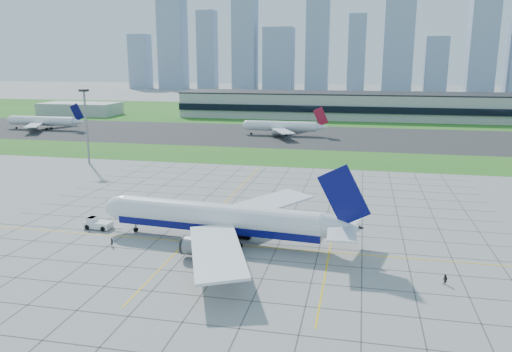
{
  "coord_description": "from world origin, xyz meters",
  "views": [
    {
      "loc": [
        22.69,
        -90.56,
        34.9
      ],
      "look_at": [
        -2.28,
        27.67,
        7.0
      ],
      "focal_mm": 35.0,
      "sensor_mm": 36.0,
      "label": 1
    }
  ],
  "objects_px": {
    "airliner": "(220,219)",
    "crew_near": "(112,242)",
    "pushback_tug": "(97,224)",
    "light_mast": "(86,117)",
    "distant_jet_0": "(44,121)",
    "distant_jet_1": "(283,126)",
    "crew_far": "(445,280)"
  },
  "relations": [
    {
      "from": "distant_jet_0",
      "to": "airliner",
      "type": "bearing_deg",
      "value": -46.1
    },
    {
      "from": "light_mast",
      "to": "distant_jet_0",
      "type": "bearing_deg",
      "value": 132.57
    },
    {
      "from": "airliner",
      "to": "pushback_tug",
      "type": "relative_size",
      "value": 6.39
    },
    {
      "from": "pushback_tug",
      "to": "light_mast",
      "type": "bearing_deg",
      "value": 126.58
    },
    {
      "from": "crew_near",
      "to": "distant_jet_1",
      "type": "relative_size",
      "value": 0.04
    },
    {
      "from": "pushback_tug",
      "to": "crew_near",
      "type": "distance_m",
      "value": 12.22
    },
    {
      "from": "crew_near",
      "to": "distant_jet_0",
      "type": "relative_size",
      "value": 0.04
    },
    {
      "from": "distant_jet_0",
      "to": "crew_near",
      "type": "bearing_deg",
      "value": -51.9
    },
    {
      "from": "airliner",
      "to": "distant_jet_1",
      "type": "xyz_separation_m",
      "value": [
        -10.44,
        145.73,
        -0.2
      ]
    },
    {
      "from": "crew_near",
      "to": "crew_far",
      "type": "height_order",
      "value": "crew_far"
    },
    {
      "from": "airliner",
      "to": "crew_near",
      "type": "bearing_deg",
      "value": -155.44
    },
    {
      "from": "airliner",
      "to": "crew_far",
      "type": "bearing_deg",
      "value": -10.58
    },
    {
      "from": "light_mast",
      "to": "crew_near",
      "type": "distance_m",
      "value": 87.6
    },
    {
      "from": "light_mast",
      "to": "airliner",
      "type": "xyz_separation_m",
      "value": [
        66.41,
        -65.61,
        -11.5
      ]
    },
    {
      "from": "crew_near",
      "to": "crew_far",
      "type": "bearing_deg",
      "value": -83.83
    },
    {
      "from": "light_mast",
      "to": "crew_far",
      "type": "bearing_deg",
      "value": -35.79
    },
    {
      "from": "crew_near",
      "to": "distant_jet_0",
      "type": "distance_m",
      "value": 187.83
    },
    {
      "from": "airliner",
      "to": "distant_jet_0",
      "type": "height_order",
      "value": "airliner"
    },
    {
      "from": "light_mast",
      "to": "crew_far",
      "type": "height_order",
      "value": "light_mast"
    },
    {
      "from": "airliner",
      "to": "light_mast",
      "type": "bearing_deg",
      "value": 140.63
    },
    {
      "from": "pushback_tug",
      "to": "airliner",
      "type": "bearing_deg",
      "value": 0.76
    },
    {
      "from": "crew_far",
      "to": "crew_near",
      "type": "bearing_deg",
      "value": -130.4
    },
    {
      "from": "airliner",
      "to": "crew_far",
      "type": "height_order",
      "value": "airliner"
    },
    {
      "from": "distant_jet_1",
      "to": "distant_jet_0",
      "type": "bearing_deg",
      "value": -177.78
    },
    {
      "from": "airliner",
      "to": "pushback_tug",
      "type": "height_order",
      "value": "airliner"
    },
    {
      "from": "distant_jet_0",
      "to": "light_mast",
      "type": "bearing_deg",
      "value": -47.43
    },
    {
      "from": "light_mast",
      "to": "distant_jet_0",
      "type": "xyz_separation_m",
      "value": [
        -69.15,
        75.28,
        -11.69
      ]
    },
    {
      "from": "pushback_tug",
      "to": "distant_jet_0",
      "type": "xyz_separation_m",
      "value": [
        -107.72,
        138.69,
        3.43
      ]
    },
    {
      "from": "light_mast",
      "to": "distant_jet_1",
      "type": "distance_m",
      "value": 98.44
    },
    {
      "from": "airliner",
      "to": "crew_near",
      "type": "relative_size",
      "value": 32.23
    },
    {
      "from": "airliner",
      "to": "crew_near",
      "type": "height_order",
      "value": "airliner"
    },
    {
      "from": "distant_jet_1",
      "to": "light_mast",
      "type": "bearing_deg",
      "value": -124.94
    }
  ]
}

